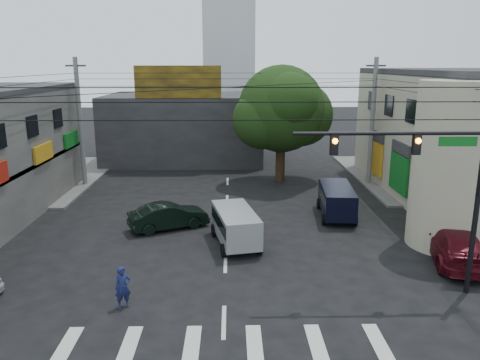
{
  "coord_description": "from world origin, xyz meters",
  "views": [
    {
      "loc": [
        0.28,
        -17.59,
        8.74
      ],
      "look_at": [
        0.7,
        4.0,
        3.35
      ],
      "focal_mm": 35.0,
      "sensor_mm": 36.0,
      "label": 1
    }
  ],
  "objects_px": {
    "utility_pole_far_left": "(80,123)",
    "utility_pole_far_right": "(372,123)",
    "street_tree": "(281,109)",
    "traffic_gantry": "(436,173)",
    "maroon_sedan": "(456,246)",
    "dark_sedan": "(169,216)",
    "navy_van": "(336,202)",
    "silver_minivan": "(236,228)",
    "traffic_officer": "(123,287)"
  },
  "relations": [
    {
      "from": "utility_pole_far_left",
      "to": "utility_pole_far_right",
      "type": "xyz_separation_m",
      "value": [
        21.0,
        0.0,
        0.0
      ]
    },
    {
      "from": "street_tree",
      "to": "traffic_gantry",
      "type": "height_order",
      "value": "street_tree"
    },
    {
      "from": "street_tree",
      "to": "maroon_sedan",
      "type": "distance_m",
      "value": 17.03
    },
    {
      "from": "street_tree",
      "to": "utility_pole_far_left",
      "type": "bearing_deg",
      "value": -176.05
    },
    {
      "from": "street_tree",
      "to": "dark_sedan",
      "type": "distance_m",
      "value": 13.48
    },
    {
      "from": "traffic_gantry",
      "to": "dark_sedan",
      "type": "xyz_separation_m",
      "value": [
        -10.96,
        7.61,
        -4.13
      ]
    },
    {
      "from": "utility_pole_far_right",
      "to": "navy_van",
      "type": "distance_m",
      "value": 9.34
    },
    {
      "from": "dark_sedan",
      "to": "silver_minivan",
      "type": "relative_size",
      "value": 1.03
    },
    {
      "from": "utility_pole_far_left",
      "to": "utility_pole_far_right",
      "type": "height_order",
      "value": "same"
    },
    {
      "from": "street_tree",
      "to": "silver_minivan",
      "type": "xyz_separation_m",
      "value": [
        -3.52,
        -12.82,
        -4.59
      ]
    },
    {
      "from": "traffic_gantry",
      "to": "dark_sedan",
      "type": "bearing_deg",
      "value": 145.2
    },
    {
      "from": "navy_van",
      "to": "traffic_officer",
      "type": "distance_m",
      "value": 14.48
    },
    {
      "from": "maroon_sedan",
      "to": "traffic_gantry",
      "type": "bearing_deg",
      "value": 61.0
    },
    {
      "from": "navy_van",
      "to": "silver_minivan",
      "type": "bearing_deg",
      "value": 130.87
    },
    {
      "from": "maroon_sedan",
      "to": "silver_minivan",
      "type": "relative_size",
      "value": 1.28
    },
    {
      "from": "silver_minivan",
      "to": "navy_van",
      "type": "height_order",
      "value": "navy_van"
    },
    {
      "from": "utility_pole_far_right",
      "to": "silver_minivan",
      "type": "distance_m",
      "value": 15.93
    },
    {
      "from": "dark_sedan",
      "to": "maroon_sedan",
      "type": "bearing_deg",
      "value": -133.8
    },
    {
      "from": "street_tree",
      "to": "utility_pole_far_right",
      "type": "height_order",
      "value": "utility_pole_far_right"
    },
    {
      "from": "traffic_gantry",
      "to": "silver_minivan",
      "type": "height_order",
      "value": "traffic_gantry"
    },
    {
      "from": "silver_minivan",
      "to": "traffic_gantry",
      "type": "bearing_deg",
      "value": -136.71
    },
    {
      "from": "dark_sedan",
      "to": "navy_van",
      "type": "distance_m",
      "value": 9.73
    },
    {
      "from": "street_tree",
      "to": "traffic_officer",
      "type": "bearing_deg",
      "value": -112.17
    },
    {
      "from": "traffic_gantry",
      "to": "navy_van",
      "type": "xyz_separation_m",
      "value": [
        -1.4,
        9.46,
        -3.93
      ]
    },
    {
      "from": "traffic_gantry",
      "to": "silver_minivan",
      "type": "relative_size",
      "value": 1.65
    },
    {
      "from": "dark_sedan",
      "to": "traffic_officer",
      "type": "relative_size",
      "value": 2.82
    },
    {
      "from": "maroon_sedan",
      "to": "navy_van",
      "type": "xyz_separation_m",
      "value": [
        -3.97,
        6.52,
        0.14
      ]
    },
    {
      "from": "street_tree",
      "to": "traffic_officer",
      "type": "distance_m",
      "value": 20.94
    },
    {
      "from": "silver_minivan",
      "to": "traffic_officer",
      "type": "distance_m",
      "value": 7.39
    },
    {
      "from": "street_tree",
      "to": "utility_pole_far_left",
      "type": "distance_m",
      "value": 14.56
    },
    {
      "from": "utility_pole_far_right",
      "to": "dark_sedan",
      "type": "distance_m",
      "value": 17.01
    },
    {
      "from": "utility_pole_far_left",
      "to": "maroon_sedan",
      "type": "distance_m",
      "value": 25.48
    },
    {
      "from": "traffic_gantry",
      "to": "dark_sedan",
      "type": "distance_m",
      "value": 13.97
    },
    {
      "from": "utility_pole_far_left",
      "to": "street_tree",
      "type": "bearing_deg",
      "value": 3.95
    },
    {
      "from": "dark_sedan",
      "to": "navy_van",
      "type": "height_order",
      "value": "navy_van"
    },
    {
      "from": "utility_pole_far_right",
      "to": "silver_minivan",
      "type": "relative_size",
      "value": 2.11
    },
    {
      "from": "traffic_gantry",
      "to": "navy_van",
      "type": "relative_size",
      "value": 1.56
    },
    {
      "from": "traffic_gantry",
      "to": "utility_pole_far_right",
      "type": "xyz_separation_m",
      "value": [
        2.68,
        17.0,
        -0.23
      ]
    },
    {
      "from": "utility_pole_far_right",
      "to": "utility_pole_far_left",
      "type": "bearing_deg",
      "value": 180.0
    },
    {
      "from": "street_tree",
      "to": "utility_pole_far_right",
      "type": "xyz_separation_m",
      "value": [
        6.5,
        -1.0,
        -0.87
      ]
    },
    {
      "from": "utility_pole_far_left",
      "to": "dark_sedan",
      "type": "height_order",
      "value": "utility_pole_far_left"
    },
    {
      "from": "traffic_gantry",
      "to": "maroon_sedan",
      "type": "bearing_deg",
      "value": 48.82
    },
    {
      "from": "traffic_officer",
      "to": "navy_van",
      "type": "bearing_deg",
      "value": 21.15
    },
    {
      "from": "street_tree",
      "to": "navy_van",
      "type": "bearing_deg",
      "value": -74.17
    },
    {
      "from": "utility_pole_far_right",
      "to": "street_tree",
      "type": "bearing_deg",
      "value": 171.25
    },
    {
      "from": "utility_pole_far_right",
      "to": "traffic_officer",
      "type": "relative_size",
      "value": 5.78
    },
    {
      "from": "navy_van",
      "to": "traffic_officer",
      "type": "relative_size",
      "value": 2.9
    },
    {
      "from": "street_tree",
      "to": "navy_van",
      "type": "relative_size",
      "value": 1.88
    },
    {
      "from": "silver_minivan",
      "to": "navy_van",
      "type": "distance_m",
      "value": 7.32
    },
    {
      "from": "utility_pole_far_right",
      "to": "silver_minivan",
      "type": "xyz_separation_m",
      "value": [
        -10.02,
        -11.82,
        -3.72
      ]
    }
  ]
}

